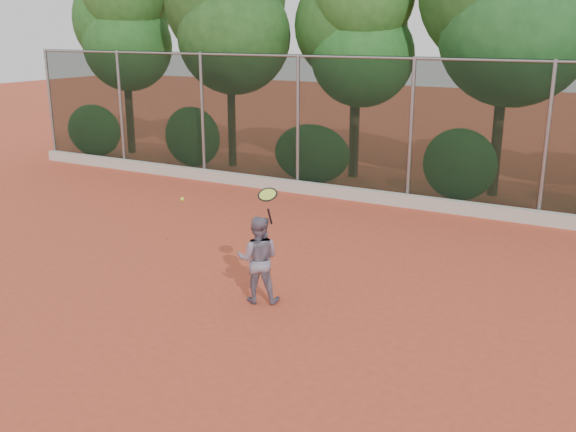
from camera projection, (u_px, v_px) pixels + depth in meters
The scene contains 7 objects.
ground at pixel (256, 312), 9.64m from camera, with size 80.00×80.00×0.00m, color #C3492E.
concrete_curb at pixel (405, 200), 15.34m from camera, with size 24.00×0.20×0.30m, color beige.
tennis_player at pixel (258, 259), 9.85m from camera, with size 0.67×0.52×1.38m, color slate.
chainlink_fence at pixel (411, 128), 15.02m from camera, with size 24.09×0.09×3.50m.
foliage_backdrop at pixel (420, 16), 16.22m from camera, with size 23.70×3.63×7.55m.
tennis_racket at pixel (268, 197), 9.33m from camera, with size 0.34×0.32×0.57m.
tennis_ball_in_flight at pixel (182, 199), 10.56m from camera, with size 0.07×0.07×0.07m.
Camera 1 is at (4.68, -7.53, 4.09)m, focal length 40.00 mm.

